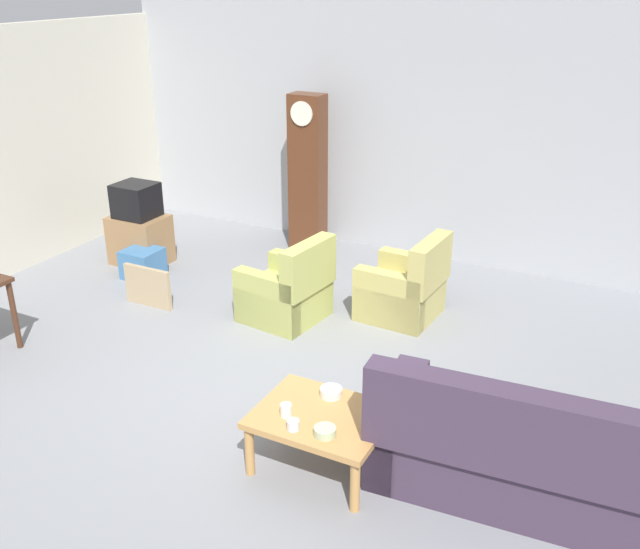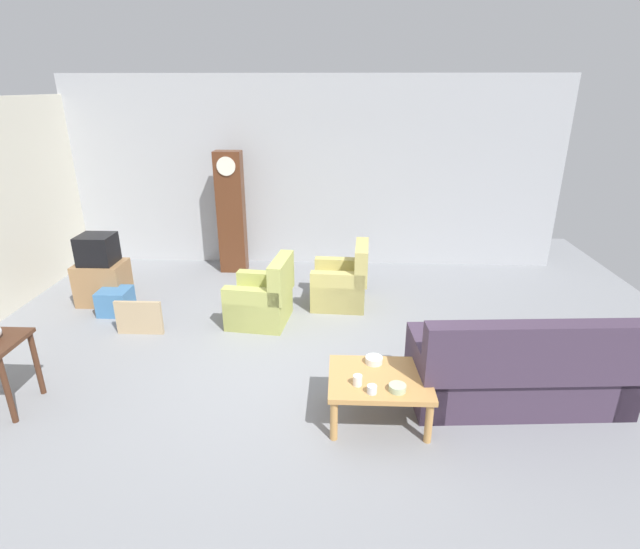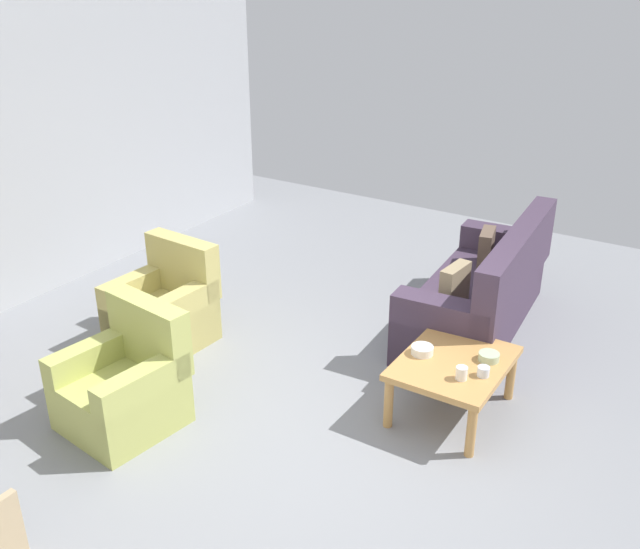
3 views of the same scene
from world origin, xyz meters
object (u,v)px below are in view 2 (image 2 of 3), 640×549
object	(u,v)px
armchair_olive_near	(263,301)
framed_picture_leaning	(139,318)
coffee_table_wood	(380,383)
grandfather_clock	(231,213)
armchair_olive_far	(342,284)
bowl_white_stacked	(374,360)
tv_crt	(97,249)
couch_floral	(519,372)
storage_box_blue	(116,301)
cup_white_porcelain	(358,380)
tv_stand_cabinet	(103,283)
bowl_shallow_green	(397,388)
cup_blue_rimmed	(372,389)

from	to	relation	value
armchair_olive_near	framed_picture_leaning	distance (m)	1.59
armchair_olive_near	framed_picture_leaning	size ratio (longest dim) A/B	1.53
coffee_table_wood	grandfather_clock	world-z (taller)	grandfather_clock
armchair_olive_far	bowl_white_stacked	world-z (taller)	armchair_olive_far
coffee_table_wood	tv_crt	world-z (taller)	tv_crt
couch_floral	bowl_white_stacked	distance (m)	1.46
armchair_olive_far	storage_box_blue	world-z (taller)	armchair_olive_far
grandfather_clock	tv_crt	bearing A→B (deg)	-139.31
armchair_olive_far	cup_white_porcelain	size ratio (longest dim) A/B	9.31
armchair_olive_near	cup_white_porcelain	xyz separation A→B (m)	(1.21, -2.15, 0.20)
coffee_table_wood	tv_crt	xyz separation A→B (m)	(-3.87, 2.55, 0.43)
armchair_olive_far	cup_white_porcelain	bearing A→B (deg)	-87.20
armchair_olive_far	bowl_white_stacked	distance (m)	2.42
tv_stand_cabinet	bowl_shallow_green	size ratio (longest dim) A/B	4.33
armchair_olive_near	cup_blue_rimmed	xyz separation A→B (m)	(1.34, -2.27, 0.19)
tv_stand_cabinet	framed_picture_leaning	world-z (taller)	tv_stand_cabinet
armchair_olive_far	tv_stand_cabinet	bearing A→B (deg)	-178.56
armchair_olive_near	cup_blue_rimmed	world-z (taller)	armchair_olive_near
framed_picture_leaning	bowl_shallow_green	world-z (taller)	bowl_shallow_green
storage_box_blue	grandfather_clock	bearing A→B (deg)	53.29
tv_stand_cabinet	framed_picture_leaning	distance (m)	1.32
cup_white_porcelain	bowl_white_stacked	bearing A→B (deg)	65.92
tv_crt	cup_white_porcelain	world-z (taller)	tv_crt
cup_white_porcelain	bowl_white_stacked	world-z (taller)	cup_white_porcelain
grandfather_clock	cup_blue_rimmed	distance (m)	4.76
storage_box_blue	bowl_shallow_green	size ratio (longest dim) A/B	2.65
bowl_white_stacked	armchair_olive_far	bearing A→B (deg)	97.36
framed_picture_leaning	tv_stand_cabinet	bearing A→B (deg)	133.45
grandfather_clock	tv_crt	world-z (taller)	grandfather_clock
armchair_olive_far	grandfather_clock	size ratio (longest dim) A/B	0.45
framed_picture_leaning	cup_white_porcelain	bearing A→B (deg)	-32.25
framed_picture_leaning	bowl_shallow_green	distance (m)	3.60
armchair_olive_far	grandfather_clock	xyz separation A→B (m)	(-1.87, 1.33, 0.72)
tv_stand_cabinet	framed_picture_leaning	size ratio (longest dim) A/B	1.13
tv_stand_cabinet	storage_box_blue	xyz separation A→B (m)	(0.32, -0.36, -0.13)
coffee_table_wood	cup_white_porcelain	xyz separation A→B (m)	(-0.21, -0.14, 0.12)
coffee_table_wood	cup_white_porcelain	distance (m)	0.28
framed_picture_leaning	grandfather_clock	bearing A→B (deg)	72.66
tv_crt	bowl_shallow_green	xyz separation A→B (m)	(4.01, -2.77, -0.33)
storage_box_blue	bowl_white_stacked	size ratio (longest dim) A/B	2.45
tv_crt	grandfather_clock	bearing A→B (deg)	40.69
grandfather_clock	cup_white_porcelain	distance (m)	4.60
bowl_shallow_green	grandfather_clock	bearing A→B (deg)	119.45
framed_picture_leaning	storage_box_blue	bearing A→B (deg)	134.13
grandfather_clock	framed_picture_leaning	distance (m)	2.61
armchair_olive_far	cup_blue_rimmed	size ratio (longest dim) A/B	10.26
cup_blue_rimmed	bowl_shallow_green	world-z (taller)	cup_blue_rimmed
armchair_olive_far	framed_picture_leaning	distance (m)	2.81
armchair_olive_near	armchair_olive_far	bearing A→B (deg)	30.12
couch_floral	coffee_table_wood	distance (m)	1.44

